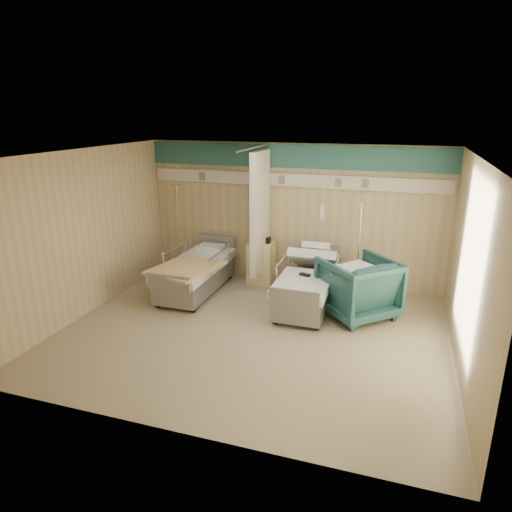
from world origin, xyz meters
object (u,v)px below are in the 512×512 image
Objects in this scene: bed_right at (307,290)px; bedside_cabinet at (261,263)px; visitor_armchair at (358,288)px; iv_stand_right at (357,277)px; iv_stand_left at (180,255)px; bed_left at (196,277)px.

bed_right is 1.46m from bedside_cabinet.
visitor_armchair is 0.63× the size of iv_stand_right.
bedside_cabinet is (-1.15, 0.90, 0.11)m from bed_right.
iv_stand_left is at bearing 178.58° from iv_stand_right.
bed_right and bed_left have the same top height.
bed_left is 1.11× the size of iv_stand_left.
bed_right is 1.90× the size of visitor_armchair.
iv_stand_left is (-3.89, 1.05, -0.12)m from visitor_armchair.
bedside_cabinet is at bearing 141.95° from bed_right.
iv_stand_right is at bearing -126.37° from visitor_armchair.
bedside_cabinet reaches higher than bed_left.
iv_stand_left is (-1.85, 0.01, -0.03)m from bedside_cabinet.
bed_right is 0.93m from visitor_armchair.
iv_stand_left reaches higher than bedside_cabinet.
bed_left is 1.90× the size of visitor_armchair.
bed_right is 2.54× the size of bedside_cabinet.
bed_left is at bearing -139.40° from bedside_cabinet.
bedside_cabinet is at bearing 177.63° from iv_stand_right.
iv_stand_right reaches higher than visitor_armchair.
iv_stand_right is (1.93, -0.08, -0.06)m from bedside_cabinet.
iv_stand_right reaches higher than bed_right.
bedside_cabinet is 0.44× the size of iv_stand_left.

